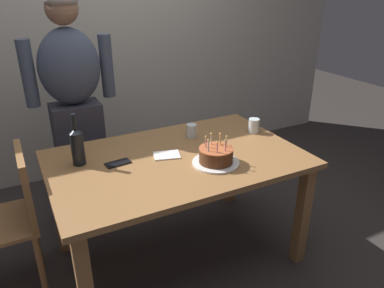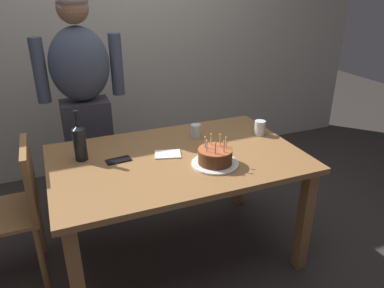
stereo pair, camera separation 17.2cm
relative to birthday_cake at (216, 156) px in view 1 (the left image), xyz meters
The scene contains 11 objects.
ground_plane 0.82m from the birthday_cake, 131.17° to the left, with size 10.00×10.00×0.00m, color #332D2B.
back_wall 1.82m from the birthday_cake, 95.36° to the left, with size 5.20×0.10×2.60m, color beige.
dining_table 0.29m from the birthday_cake, 131.17° to the left, with size 1.50×0.96×0.74m.
birthday_cake is the anchor object (origin of this frame).
water_glass_near 0.42m from the birthday_cake, 82.55° to the left, with size 0.07×0.07×0.09m, color silver.
water_glass_far 0.56m from the birthday_cake, 31.15° to the left, with size 0.07×0.07×0.10m, color silver.
wine_bottle 0.79m from the birthday_cake, 153.08° to the left, with size 0.07×0.07×0.31m.
cell_phone 0.57m from the birthday_cake, 153.01° to the left, with size 0.14×0.07×0.01m, color black.
napkin_stack 0.31m from the birthday_cake, 133.14° to the left, with size 0.16×0.12×0.01m, color white.
person_man_bearded 1.12m from the birthday_cake, 122.23° to the left, with size 0.61×0.27×1.66m.
dining_chair 1.20m from the birthday_cake, 161.07° to the left, with size 0.42×0.42×0.87m.
Camera 1 is at (-0.83, -1.81, 1.72)m, focal length 34.36 mm.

